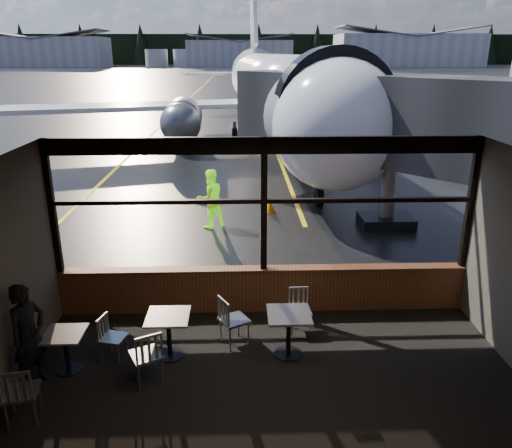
{
  "coord_description": "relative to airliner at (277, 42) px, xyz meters",
  "views": [
    {
      "loc": [
        -0.45,
        -8.98,
        4.94
      ],
      "look_at": [
        -0.11,
        1.0,
        1.5
      ],
      "focal_mm": 35.0,
      "sensor_mm": 36.0,
      "label": 1
    }
  ],
  "objects": [
    {
      "name": "hangar_right",
      "position": [
        58.39,
        158.88,
        0.55
      ],
      "size": [
        50.0,
        20.0,
        12.0
      ],
      "primitive_type": null,
      "color": "silver",
      "rests_on": "ground_plane"
    },
    {
      "name": "mullion_centre",
      "position": [
        -1.61,
        -19.12,
        -3.25
      ],
      "size": [
        0.12,
        0.12,
        2.6
      ],
      "primitive_type": "cube",
      "color": "black",
      "rests_on": "ground"
    },
    {
      "name": "jet_bridge",
      "position": [
        1.99,
        -13.62,
        -2.96
      ],
      "size": [
        9.31,
        11.38,
        4.97
      ],
      "primitive_type": null,
      "color": "#28272A",
      "rests_on": "ground_plane"
    },
    {
      "name": "passenger",
      "position": [
        -5.31,
        -21.35,
        -4.59
      ],
      "size": [
        0.65,
        0.74,
        1.7
      ],
      "primitive_type": "imported",
      "rotation": [
        0.0,
        0.0,
        1.1
      ],
      "color": "black",
      "rests_on": "carpet_floor"
    },
    {
      "name": "window_transom",
      "position": [
        -1.61,
        -19.12,
        -3.15
      ],
      "size": [
        8.0,
        0.1,
        0.08
      ],
      "primitive_type": "cube",
      "color": "black",
      "rests_on": "ground"
    },
    {
      "name": "chair_near_n",
      "position": [
        -0.98,
        -19.97,
        -5.03
      ],
      "size": [
        0.49,
        0.49,
        0.84
      ],
      "primitive_type": null,
      "rotation": [
        0.0,
        0.0,
        3.2
      ],
      "color": "beige",
      "rests_on": "carpet_floor"
    },
    {
      "name": "chair_near_w",
      "position": [
        -2.19,
        -20.34,
        -4.97
      ],
      "size": [
        0.7,
        0.7,
        0.95
      ],
      "primitive_type": null,
      "rotation": [
        0.0,
        0.0,
        -1.07
      ],
      "color": "#B0AB9F",
      "rests_on": "carpet_floor"
    },
    {
      "name": "carpet_floor",
      "position": [
        -1.61,
        -22.12,
        -5.44
      ],
      "size": [
        8.0,
        6.0,
        0.01
      ],
      "primitive_type": "cube",
      "color": "black",
      "rests_on": "ground"
    },
    {
      "name": "fuel_tank_a",
      "position": [
        -31.61,
        162.88,
        -2.45
      ],
      "size": [
        8.0,
        8.0,
        6.0
      ],
      "primitive_type": "cylinder",
      "color": "silver",
      "rests_on": "ground_plane"
    },
    {
      "name": "cafe_table_left",
      "position": [
        -4.9,
        -21.04,
        -5.1
      ],
      "size": [
        0.63,
        0.63,
        0.7
      ],
      "primitive_type": null,
      "color": "#9F9992",
      "rests_on": "carpet_floor"
    },
    {
      "name": "chair_left_s",
      "position": [
        -5.13,
        -22.22,
        -4.97
      ],
      "size": [
        0.61,
        0.61,
        0.95
      ],
      "primitive_type": null,
      "rotation": [
        0.0,
        0.0,
        0.2
      ],
      "color": "#B4AFA2",
      "rests_on": "carpet_floor"
    },
    {
      "name": "cone_nose",
      "position": [
        -1.09,
        -12.6,
        -5.21
      ],
      "size": [
        0.34,
        0.34,
        0.47
      ],
      "primitive_type": "cone",
      "color": "#F85A07",
      "rests_on": "ground_plane"
    },
    {
      "name": "treeline",
      "position": [
        -1.61,
        190.88,
        0.55
      ],
      "size": [
        360.0,
        3.0,
        12.0
      ],
      "primitive_type": "cube",
      "color": "black",
      "rests_on": "ground_plane"
    },
    {
      "name": "window_sill",
      "position": [
        -1.61,
        -19.12,
        -5.0
      ],
      "size": [
        8.0,
        0.28,
        0.9
      ],
      "primitive_type": "cube",
      "color": "#5A2F1B",
      "rests_on": "ground"
    },
    {
      "name": "hangar_mid",
      "position": [
        -1.61,
        165.88,
        -0.45
      ],
      "size": [
        38.0,
        15.0,
        10.0
      ],
      "primitive_type": null,
      "color": "silver",
      "rests_on": "ground_plane"
    },
    {
      "name": "cafe_table_near",
      "position": [
        -1.26,
        -20.71,
        -5.05
      ],
      "size": [
        0.73,
        0.73,
        0.8
      ],
      "primitive_type": null,
      "color": "gray",
      "rests_on": "carpet_floor"
    },
    {
      "name": "cafe_table_mid",
      "position": [
        -3.29,
        -20.68,
        -5.06
      ],
      "size": [
        0.71,
        0.71,
        0.78
      ],
      "primitive_type": null,
      "color": "#9A948E",
      "rests_on": "carpet_floor"
    },
    {
      "name": "ceiling",
      "position": [
        -1.61,
        -22.12,
        -1.95
      ],
      "size": [
        8.0,
        6.0,
        0.04
      ],
      "primitive_type": "cube",
      "color": "#38332D",
      "rests_on": "ground"
    },
    {
      "name": "chair_mid_s",
      "position": [
        -3.55,
        -21.38,
        -4.97
      ],
      "size": [
        0.7,
        0.7,
        0.96
      ],
      "primitive_type": null,
      "rotation": [
        0.0,
        0.0,
        0.46
      ],
      "color": "#B0AC9F",
      "rests_on": "carpet_floor"
    },
    {
      "name": "ground_crew",
      "position": [
        -2.94,
        -13.97,
        -4.57
      ],
      "size": [
        1.07,
        1.0,
        1.74
      ],
      "primitive_type": "imported",
      "rotation": [
        0.0,
        0.0,
        3.68
      ],
      "color": "#BFF219",
      "rests_on": "ground_plane"
    },
    {
      "name": "hangar_left",
      "position": [
        -71.61,
        160.88,
        0.05
      ],
      "size": [
        45.0,
        18.0,
        11.0
      ],
      "primitive_type": null,
      "color": "silver",
      "rests_on": "ground_plane"
    },
    {
      "name": "airliner",
      "position": [
        0.0,
        0.0,
        0.0
      ],
      "size": [
        31.53,
        37.16,
        10.89
      ],
      "primitive_type": null,
      "rotation": [
        0.0,
        0.0,
        0.05
      ],
      "color": "white",
      "rests_on": "ground_plane"
    },
    {
      "name": "chair_mid_w",
      "position": [
        -4.21,
        -20.74,
        -5.04
      ],
      "size": [
        0.54,
        0.54,
        0.81
      ],
      "primitive_type": null,
      "rotation": [
        0.0,
        0.0,
        -1.83
      ],
      "color": "beige",
      "rests_on": "carpet_floor"
    },
    {
      "name": "fuel_tank_c",
      "position": [
        -11.61,
        162.88,
        -2.45
      ],
      "size": [
        8.0,
        8.0,
        6.0
      ],
      "primitive_type": "cylinder",
      "color": "silver",
      "rests_on": "ground_plane"
    },
    {
      "name": "mullion_right",
      "position": [
        2.34,
        -19.12,
        -3.25
      ],
      "size": [
        0.12,
        0.12,
        2.6
      ],
      "primitive_type": "cube",
      "color": "black",
      "rests_on": "ground"
    },
    {
      "name": "mullion_left",
      "position": [
        -5.56,
        -19.12,
        -3.25
      ],
      "size": [
        0.12,
        0.12,
        2.6
      ],
      "primitive_type": "cube",
      "color": "black",
      "rests_on": "ground"
    },
    {
      "name": "fuel_tank_b",
      "position": [
        -21.61,
        162.88,
        -2.45
      ],
      "size": [
        8.0,
        8.0,
        6.0
      ],
      "primitive_type": "cylinder",
      "color": "silver",
      "rests_on": "ground_plane"
    },
    {
      "name": "ground_plane",
      "position": [
        -1.61,
        100.88,
        -5.45
      ],
      "size": [
        520.0,
        520.0,
        0.0
      ],
      "primitive_type": "plane",
      "color": "black",
      "rests_on": "ground"
    },
    {
      "name": "window_header",
      "position": [
        -1.61,
        -19.12,
        -2.1
      ],
      "size": [
        8.0,
        0.18,
        0.3
      ],
      "primitive_type": "cube",
      "color": "black",
      "rests_on": "ground"
    }
  ]
}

